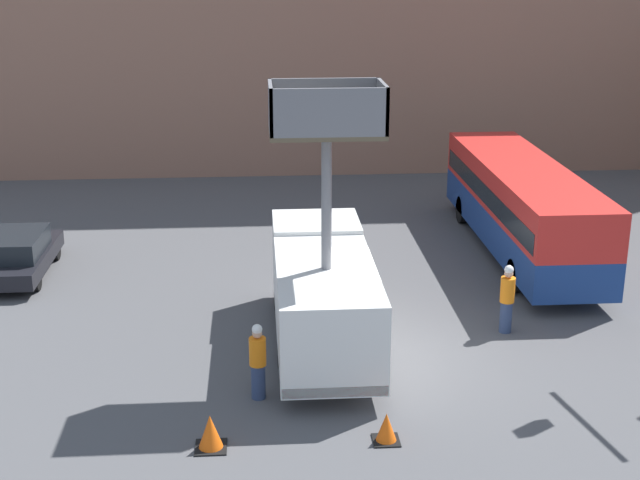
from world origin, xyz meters
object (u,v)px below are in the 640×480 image
object	(u,v)px
city_bus	(522,202)
parked_car_curbside	(18,254)
utility_truck	(323,287)
road_worker_directing	(507,299)
traffic_cone_mid_road	(210,433)
road_worker_near_truck	(258,362)
traffic_cone_near_truck	(386,428)

from	to	relation	value
city_bus	parked_car_curbside	xyz separation A→B (m)	(-16.01, -1.09, -1.03)
utility_truck	parked_car_curbside	distance (m)	10.70
utility_truck	parked_car_curbside	world-z (taller)	utility_truck
road_worker_directing	parked_car_curbside	bearing A→B (deg)	46.76
parked_car_curbside	utility_truck	bearing A→B (deg)	-32.81
traffic_cone_mid_road	parked_car_curbside	bearing A→B (deg)	121.16
road_worker_directing	traffic_cone_mid_road	xyz separation A→B (m)	(-7.49, -5.23, -0.59)
road_worker_directing	road_worker_near_truck	bearing A→B (deg)	93.53
traffic_cone_mid_road	parked_car_curbside	size ratio (longest dim) A/B	0.17
road_worker_near_truck	parked_car_curbside	bearing A→B (deg)	-79.80
city_bus	traffic_cone_mid_road	xyz separation A→B (m)	(-9.67, -11.57, -1.39)
road_worker_near_truck	traffic_cone_near_truck	xyz separation A→B (m)	(2.60, -2.05, -0.60)
road_worker_directing	parked_car_curbside	distance (m)	14.79
road_worker_near_truck	traffic_cone_near_truck	size ratio (longest dim) A/B	2.83
traffic_cone_near_truck	traffic_cone_mid_road	xyz separation A→B (m)	(-3.58, -0.01, 0.05)
utility_truck	traffic_cone_mid_road	world-z (taller)	utility_truck
city_bus	traffic_cone_near_truck	size ratio (longest dim) A/B	17.70
city_bus	road_worker_directing	bearing A→B (deg)	170.44
utility_truck	road_worker_directing	distance (m)	4.94
road_worker_near_truck	traffic_cone_near_truck	distance (m)	3.37
road_worker_directing	traffic_cone_near_truck	xyz separation A→B (m)	(-3.91, -5.23, -0.64)
parked_car_curbside	traffic_cone_near_truck	bearing A→B (deg)	-46.56
utility_truck	traffic_cone_near_truck	world-z (taller)	utility_truck
road_worker_near_truck	road_worker_directing	distance (m)	7.25
road_worker_directing	traffic_cone_mid_road	size ratio (longest dim) A/B	2.53
road_worker_directing	parked_car_curbside	world-z (taller)	road_worker_directing
road_worker_directing	traffic_cone_near_truck	distance (m)	6.56
road_worker_near_truck	traffic_cone_mid_road	world-z (taller)	road_worker_near_truck
utility_truck	traffic_cone_near_truck	size ratio (longest dim) A/B	11.33
city_bus	traffic_cone_near_truck	xyz separation A→B (m)	(-6.09, -11.56, -1.44)
traffic_cone_mid_road	road_worker_near_truck	bearing A→B (deg)	64.59
utility_truck	road_worker_near_truck	distance (m)	3.19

